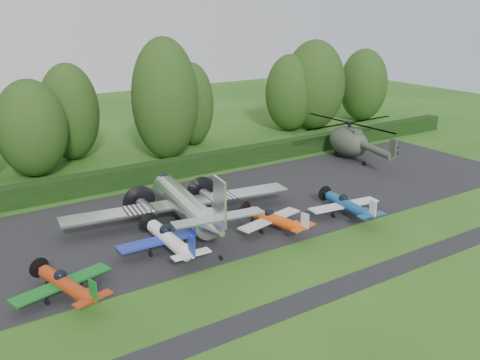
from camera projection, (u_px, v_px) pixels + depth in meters
ground at (273, 257)px, 39.24m from camera, size 160.00×160.00×0.00m
apron at (206, 214)px, 47.18m from camera, size 70.00×18.00×0.01m
taxiway_verge at (329, 292)px, 34.47m from camera, size 70.00×2.00×0.00m
hedgerow at (154, 181)px, 55.91m from camera, size 90.00×1.60×2.00m
transport_plane at (186, 204)px, 44.49m from camera, size 20.05×15.37×6.42m
light_plane_red at (65, 284)px, 33.37m from camera, size 6.55×6.88×2.52m
light_plane_white at (169, 239)px, 39.38m from camera, size 7.51×7.90×2.89m
light_plane_orange at (274, 219)px, 43.43m from camera, size 6.42×6.75×2.47m
light_plane_blue at (347, 205)px, 46.36m from camera, size 6.72×7.06×2.58m
helicopter at (349, 139)px, 63.58m from camera, size 13.70×16.03×4.41m
sign_board at (334, 139)px, 68.04m from camera, size 3.26×0.12×1.83m
tree_0 at (363, 85)px, 83.36m from camera, size 7.37×7.37×11.14m
tree_1 at (314, 85)px, 77.32m from camera, size 8.81×8.81×12.90m
tree_3 at (165, 99)px, 62.09m from camera, size 7.80×7.80×14.25m
tree_6 at (31, 128)px, 56.16m from camera, size 7.40×7.40×10.40m
tree_7 at (290, 93)px, 76.56m from camera, size 7.14×7.14×10.98m
tree_8 at (192, 104)px, 68.71m from camera, size 5.50×5.50×10.68m
tree_9 at (69, 112)px, 62.07m from camera, size 6.84×6.84×11.35m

